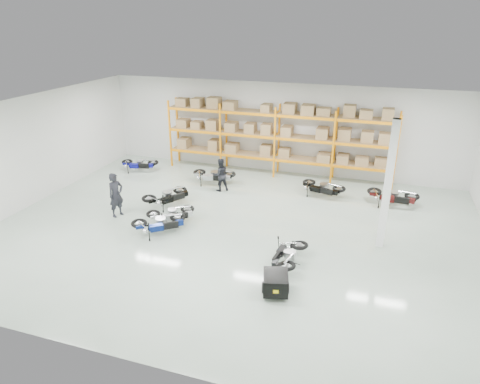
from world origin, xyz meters
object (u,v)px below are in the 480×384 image
(moto_back_d, at_px, (393,194))
(person_back, at_px, (220,175))
(moto_black_far_left, at_px, (167,194))
(trailer, at_px, (276,283))
(moto_back_a, at_px, (139,162))
(moto_blue_centre, at_px, (160,220))
(person_left, at_px, (116,195))
(moto_silver_left, at_px, (171,211))
(moto_back_b, at_px, (213,173))
(moto_back_c, at_px, (322,185))
(moto_touring_right, at_px, (288,251))

(moto_back_d, xyz_separation_m, person_back, (-7.51, -0.64, 0.21))
(moto_black_far_left, bearing_deg, trailer, 174.38)
(person_back, bearing_deg, moto_back_a, -48.59)
(moto_blue_centre, distance_m, person_left, 2.52)
(moto_blue_centre, height_order, moto_silver_left, moto_blue_centre)
(moto_silver_left, bearing_deg, moto_black_far_left, -5.93)
(moto_black_far_left, bearing_deg, moto_back_a, -12.55)
(moto_blue_centre, xyz_separation_m, moto_black_far_left, (-0.88, 2.34, 0.02))
(moto_blue_centre, bearing_deg, moto_silver_left, -40.57)
(moto_back_b, bearing_deg, moto_back_c, -97.05)
(moto_silver_left, height_order, moto_back_a, moto_back_a)
(moto_back_a, height_order, person_back, person_back)
(moto_touring_right, xyz_separation_m, moto_back_d, (3.22, 5.97, 0.05))
(trailer, distance_m, moto_back_c, 7.70)
(moto_back_b, relative_size, moto_back_d, 0.98)
(moto_blue_centre, xyz_separation_m, trailer, (4.93, -2.29, -0.16))
(moto_back_c, bearing_deg, person_back, 115.23)
(moto_black_far_left, xyz_separation_m, moto_back_c, (6.04, 3.06, -0.02))
(moto_back_a, relative_size, moto_back_b, 0.93)
(moto_blue_centre, relative_size, moto_touring_right, 1.05)
(moto_touring_right, xyz_separation_m, person_left, (-7.28, 1.53, 0.39))
(person_left, bearing_deg, moto_blue_centre, -88.71)
(trailer, bearing_deg, moto_touring_right, 75.51)
(moto_black_far_left, distance_m, moto_back_b, 3.13)
(moto_black_far_left, relative_size, person_back, 1.17)
(moto_back_d, height_order, person_back, person_back)
(moto_back_c, bearing_deg, person_left, 136.85)
(trailer, xyz_separation_m, moto_back_d, (3.22, 7.57, 0.19))
(person_left, bearing_deg, moto_back_b, -6.76)
(moto_black_far_left, bearing_deg, moto_silver_left, 155.17)
(moto_back_b, height_order, moto_back_c, moto_back_b)
(person_back, bearing_deg, moto_black_far_left, 21.22)
(moto_silver_left, xyz_separation_m, moto_back_c, (5.13, 4.50, 0.03))
(moto_black_far_left, xyz_separation_m, moto_touring_right, (5.81, -3.03, -0.04))
(trailer, bearing_deg, moto_blue_centre, 140.61)
(moto_back_b, distance_m, moto_back_d, 8.13)
(moto_blue_centre, bearing_deg, moto_back_c, -82.55)
(moto_black_far_left, height_order, moto_back_c, moto_black_far_left)
(moto_touring_right, distance_m, person_left, 7.45)
(moto_black_far_left, height_order, person_left, person_left)
(trailer, height_order, person_left, person_left)
(moto_silver_left, height_order, trailer, moto_silver_left)
(moto_blue_centre, relative_size, trailer, 1.12)
(moto_silver_left, bearing_deg, moto_blue_centre, 140.14)
(moto_touring_right, bearing_deg, person_back, 134.90)
(moto_back_b, distance_m, moto_back_c, 5.14)
(moto_back_a, distance_m, moto_back_c, 9.46)
(moto_back_c, relative_size, person_left, 0.96)
(moto_back_c, distance_m, person_left, 8.80)
(moto_back_a, bearing_deg, moto_black_far_left, -148.65)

